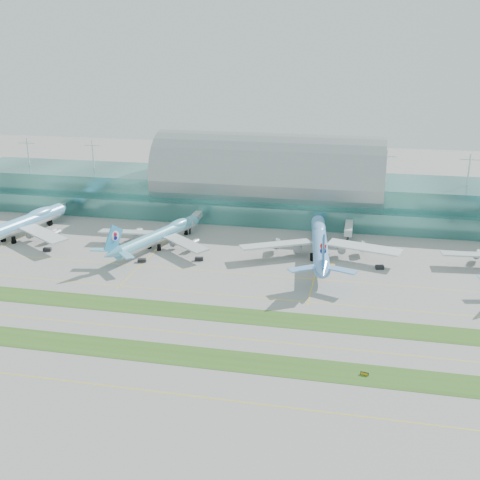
% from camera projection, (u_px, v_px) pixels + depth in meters
% --- Properties ---
extents(ground, '(700.00, 700.00, 0.00)m').
position_uv_depth(ground, '(207.00, 315.00, 204.98)').
color(ground, gray).
rests_on(ground, ground).
extents(terminal, '(340.00, 69.10, 36.00)m').
position_uv_depth(terminal, '(269.00, 187.00, 319.87)').
color(terminal, '#3D7A75').
rests_on(terminal, ground).
extents(grass_strip_near, '(420.00, 12.00, 0.08)m').
position_uv_depth(grass_strip_near, '(183.00, 355.00, 179.00)').
color(grass_strip_near, '#2D591E').
rests_on(grass_strip_near, ground).
extents(grass_strip_far, '(420.00, 12.00, 0.08)m').
position_uv_depth(grass_strip_far, '(208.00, 313.00, 206.82)').
color(grass_strip_far, '#2D591E').
rests_on(grass_strip_far, ground).
extents(taxiline_a, '(420.00, 0.35, 0.01)m').
position_uv_depth(taxiline_a, '(161.00, 392.00, 160.46)').
color(taxiline_a, yellow).
rests_on(taxiline_a, ground).
extents(taxiline_b, '(420.00, 0.35, 0.01)m').
position_uv_depth(taxiline_b, '(196.00, 334.00, 191.99)').
color(taxiline_b, yellow).
rests_on(taxiline_b, ground).
extents(taxiline_c, '(420.00, 0.35, 0.01)m').
position_uv_depth(taxiline_c, '(219.00, 294.00, 221.67)').
color(taxiline_c, yellow).
rests_on(taxiline_c, ground).
extents(taxiline_d, '(420.00, 0.35, 0.01)m').
position_uv_depth(taxiline_d, '(232.00, 273.00, 242.07)').
color(taxiline_d, yellow).
rests_on(taxiline_d, ground).
extents(airliner_a, '(68.65, 78.94, 21.87)m').
position_uv_depth(airliner_a, '(14.00, 226.00, 279.90)').
color(airliner_a, '#6CB8EE').
rests_on(airliner_a, ground).
extents(airliner_b, '(56.59, 65.73, 18.62)m').
position_uv_depth(airliner_b, '(159.00, 235.00, 270.23)').
color(airliner_b, '#5FB5D2').
rests_on(airliner_b, ground).
extents(airliner_c, '(68.57, 78.27, 21.54)m').
position_uv_depth(airliner_c, '(320.00, 242.00, 257.43)').
color(airliner_c, '#6EA9F3').
rests_on(airliner_c, ground).
extents(gse_b, '(3.72, 2.58, 1.54)m').
position_uv_depth(gse_b, '(47.00, 250.00, 266.35)').
color(gse_b, black).
rests_on(gse_b, ground).
extents(gse_c, '(3.85, 2.74, 1.47)m').
position_uv_depth(gse_c, '(142.00, 260.00, 253.55)').
color(gse_c, black).
rests_on(gse_c, ground).
extents(gse_d, '(3.80, 2.29, 1.49)m').
position_uv_depth(gse_d, '(199.00, 259.00, 255.15)').
color(gse_d, black).
rests_on(gse_d, ground).
extents(gse_e, '(3.49, 2.14, 1.57)m').
position_uv_depth(gse_e, '(331.00, 266.00, 246.74)').
color(gse_e, '#BFA50B').
rests_on(gse_e, ground).
extents(gse_f, '(3.70, 2.70, 1.61)m').
position_uv_depth(gse_f, '(380.00, 267.00, 245.70)').
color(gse_f, black).
rests_on(gse_f, ground).
extents(taxiway_sign_east, '(2.27, 0.80, 0.97)m').
position_uv_depth(taxiway_sign_east, '(365.00, 374.00, 168.40)').
color(taxiway_sign_east, black).
rests_on(taxiway_sign_east, ground).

